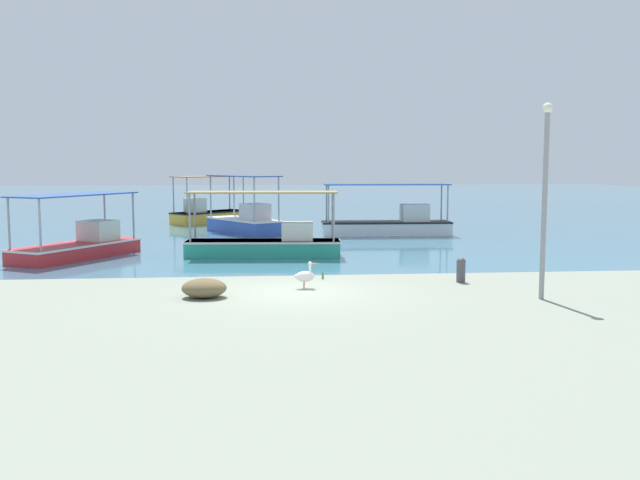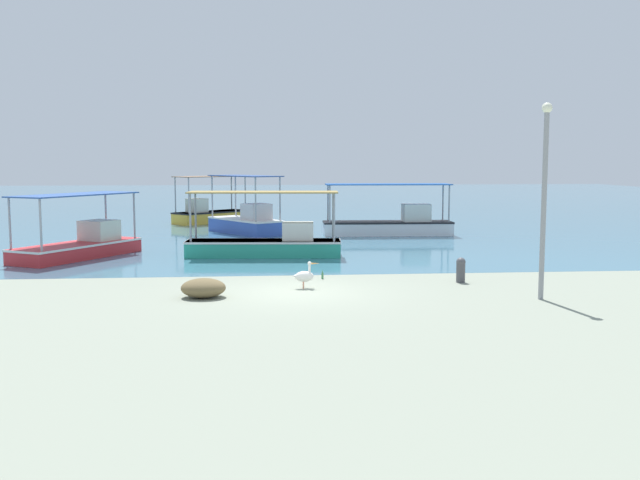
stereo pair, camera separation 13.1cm
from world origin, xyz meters
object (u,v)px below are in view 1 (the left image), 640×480
net_pile (204,288)px  fishing_boat_center (390,223)px  fishing_boat_far_left (208,213)px  fishing_boat_outer (267,242)px  fishing_boat_near_right (245,221)px  lamp_post (545,189)px  pelican (305,276)px  fishing_boat_near_left (80,243)px  mooring_bollard (461,269)px  glass_bottle (323,276)px

net_pile → fishing_boat_center: bearing=62.7°
fishing_boat_center → fishing_boat_far_left: (-9.66, 8.02, 0.00)m
fishing_boat_far_left → fishing_boat_outer: size_ratio=0.76×
fishing_boat_far_left → fishing_boat_near_right: 7.03m
lamp_post → fishing_boat_far_left: bearing=112.7°
fishing_boat_center → fishing_boat_far_left: size_ratio=1.40×
fishing_boat_far_left → pelican: bearing=-79.5°
fishing_boat_center → fishing_boat_outer: bearing=-130.0°
fishing_boat_center → fishing_boat_near_left: size_ratio=1.17×
fishing_boat_center → fishing_boat_outer: (-6.38, -7.61, -0.05)m
fishing_boat_near_left → fishing_boat_near_right: bearing=54.0°
fishing_boat_center → fishing_boat_outer: 9.93m
fishing_boat_near_right → mooring_bollard: size_ratio=6.36×
pelican → fishing_boat_far_left: bearing=100.5°
mooring_bollard → lamp_post: bearing=-63.7°
fishing_boat_near_left → mooring_bollard: 14.86m
fishing_boat_far_left → mooring_bollard: bearing=-67.7°
fishing_boat_outer → fishing_boat_near_right: 9.05m
mooring_bollard → net_pile: size_ratio=0.63×
fishing_boat_near_right → net_pile: bearing=-93.1°
fishing_boat_center → glass_bottle: bearing=-109.6°
lamp_post → pelican: bearing=160.6°
fishing_boat_near_left → net_pile: (5.38, -8.75, -0.29)m
fishing_boat_near_right → fishing_boat_near_left: bearing=-126.0°
lamp_post → net_pile: 9.60m
fishing_boat_near_right → mooring_bollard: fishing_boat_near_right is taller
fishing_boat_center → pelican: size_ratio=8.15×
fishing_boat_center → pelican: 15.85m
fishing_boat_outer → mooring_bollard: 8.87m
fishing_boat_outer → mooring_bollard: (5.86, -6.66, -0.15)m
fishing_boat_far_left → fishing_boat_outer: (3.27, -15.63, -0.05)m
pelican → glass_bottle: (0.68, 1.65, -0.27)m
lamp_post → glass_bottle: lamp_post is taller
fishing_boat_outer → fishing_boat_near_left: (-7.26, 0.31, -0.01)m
fishing_boat_outer → fishing_boat_near_left: bearing=177.6°
mooring_bollard → net_pile: (-7.75, -1.78, -0.15)m
fishing_boat_near_left → lamp_post: (14.52, -9.81, 2.43)m
fishing_boat_center → mooring_bollard: (-0.53, -14.27, -0.19)m
fishing_boat_far_left → fishing_boat_near_left: 15.83m
lamp_post → mooring_bollard: (-1.40, 2.84, -2.57)m
fishing_boat_near_right → fishing_boat_center: bearing=-10.7°
fishing_boat_far_left → pelican: size_ratio=5.82×
pelican → net_pile: size_ratio=0.66×
fishing_boat_far_left → pelican: 23.31m
fishing_boat_outer → pelican: fishing_boat_outer is taller
pelican → lamp_post: 7.16m
fishing_boat_center → fishing_boat_far_left: bearing=140.3°
fishing_boat_near_left → fishing_boat_near_right: fishing_boat_near_right is taller
mooring_bollard → glass_bottle: mooring_bollard is taller
fishing_boat_center → fishing_boat_far_left: fishing_boat_far_left is taller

